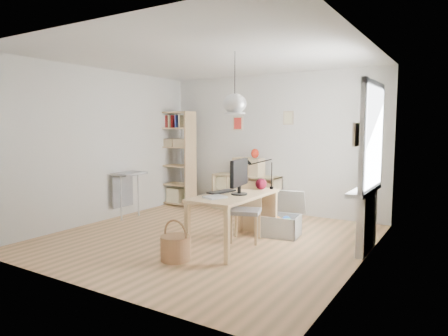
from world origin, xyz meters
The scene contains 20 objects.
ground centered at (0.00, 0.00, 0.00)m, with size 4.50×4.50×0.00m, color tan.
room_shell centered at (0.55, -0.15, 2.00)m, with size 4.50×4.50×4.50m.
window_unit centered at (2.23, 0.60, 1.55)m, with size 0.07×1.16×1.46m.
radiator centered at (2.19, 0.60, 0.40)m, with size 0.10×0.80×0.80m, color silver.
windowsill centered at (2.14, 0.60, 0.83)m, with size 0.22×1.20×0.06m, color silver.
desk centered at (0.55, -0.15, 0.66)m, with size 0.70×1.50×0.75m.
cube_shelf centered at (-0.47, 2.08, 0.30)m, with size 1.40×0.38×0.72m.
tall_bookshelf centered at (-2.04, 1.80, 1.09)m, with size 0.80×0.38×2.00m.
side_table centered at (-2.04, 0.35, 0.67)m, with size 0.40×0.55×0.85m.
chair centered at (0.54, 0.21, 0.49)m, with size 0.54×0.54×0.86m.
wicker_basket centered at (0.21, -1.05, 0.17)m, with size 0.38×0.38×0.53m.
storage_chest centered at (0.86, 0.74, 0.22)m, with size 0.71×0.78×0.67m.
monitor centered at (0.63, -0.17, 1.03)m, with size 0.23×0.57×0.49m.
keyboard centered at (0.33, -0.14, 0.76)m, with size 0.17×0.45×0.02m, color black.
task_lamp centered at (0.61, 0.47, 1.04)m, with size 0.40×0.15×0.43m.
yarn_ball centered at (0.69, 0.39, 0.83)m, with size 0.17×0.17×0.17m, color #510A16.
paper_tray centered at (0.49, -0.56, 0.76)m, with size 0.21×0.27×0.03m, color silver.
drawer_chest centered at (-0.40, 2.04, 0.89)m, with size 0.61×0.28×0.35m, color #C7B283.
red_vase centered at (-0.26, 2.04, 1.16)m, with size 0.16×0.16×0.19m, color maroon.
potted_plant centered at (2.12, 0.95, 1.02)m, with size 0.28×0.25×0.32m, color #2F6626.
Camera 1 is at (3.32, -4.92, 1.69)m, focal length 32.00 mm.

